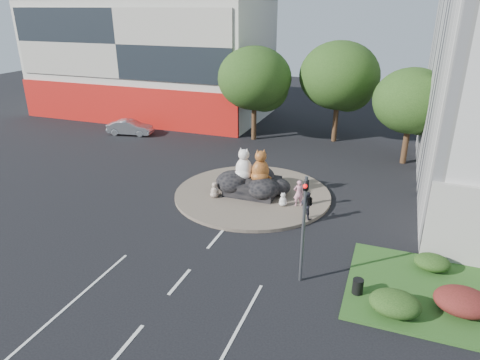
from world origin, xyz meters
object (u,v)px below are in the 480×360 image
at_px(kitten_white, 283,199).
at_px(pedestrian_pink, 299,193).
at_px(cat_tabby, 261,165).
at_px(parked_car, 130,127).
at_px(pedestrian_dark, 307,205).
at_px(litter_bin, 358,286).
at_px(cat_white, 244,163).
at_px(kitten_calico, 215,189).

relative_size(kitten_white, pedestrian_pink, 0.52).
distance_m(cat_tabby, kitten_white, 2.62).
distance_m(pedestrian_pink, parked_car, 21.26).
height_order(pedestrian_dark, litter_bin, pedestrian_dark).
relative_size(cat_white, cat_tabby, 0.98).
bearing_deg(parked_car, cat_tabby, -130.41).
xyz_separation_m(cat_tabby, kitten_calico, (-2.55, -1.39, -1.45)).
bearing_deg(pedestrian_dark, cat_white, -3.66).
bearing_deg(pedestrian_pink, litter_bin, 94.83).
xyz_separation_m(kitten_white, litter_bin, (5.17, -7.05, -0.17)).
relative_size(cat_white, litter_bin, 3.08).
relative_size(kitten_calico, litter_bin, 1.52).
bearing_deg(litter_bin, cat_tabby, 130.52).
relative_size(cat_tabby, litter_bin, 3.16).
relative_size(kitten_white, pedestrian_dark, 0.53).
distance_m(cat_white, pedestrian_pink, 4.05).
distance_m(cat_tabby, pedestrian_dark, 4.30).
bearing_deg(kitten_white, cat_tabby, 133.20).
height_order(cat_white, cat_tabby, cat_tabby).
bearing_deg(pedestrian_dark, parked_car, -7.87).
bearing_deg(cat_tabby, pedestrian_dark, -63.49).
distance_m(cat_tabby, litter_bin, 10.87).
relative_size(cat_tabby, parked_car, 0.50).
xyz_separation_m(kitten_white, pedestrian_pink, (0.86, 0.29, 0.39)).
bearing_deg(cat_tabby, cat_white, 147.85).
distance_m(kitten_calico, kitten_white, 4.37).
height_order(kitten_white, litter_bin, kitten_white).
bearing_deg(cat_white, kitten_calico, -132.49).
relative_size(pedestrian_dark, parked_car, 0.38).
height_order(kitten_calico, litter_bin, kitten_calico).
height_order(cat_white, pedestrian_dark, cat_white).
xyz_separation_m(kitten_calico, pedestrian_pink, (5.23, 0.56, 0.31)).
height_order(cat_tabby, parked_car, cat_tabby).
height_order(cat_tabby, litter_bin, cat_tabby).
relative_size(kitten_white, parked_car, 0.20).
height_order(cat_white, kitten_calico, cat_white).
relative_size(cat_tabby, kitten_white, 2.46).
distance_m(cat_white, parked_car, 17.59).
distance_m(cat_tabby, parked_car, 18.57).
xyz_separation_m(cat_tabby, pedestrian_pink, (2.68, -0.83, -1.13)).
relative_size(cat_white, pedestrian_dark, 1.28).
bearing_deg(pedestrian_dark, kitten_white, -11.71).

